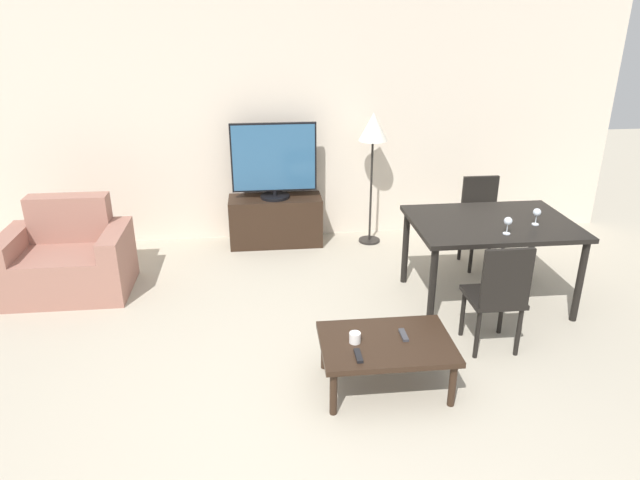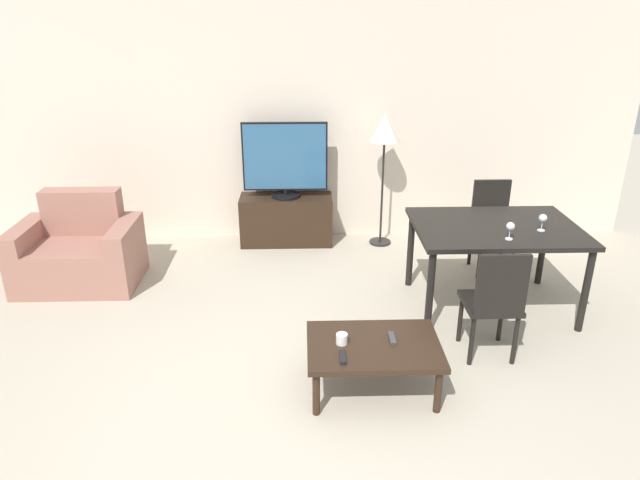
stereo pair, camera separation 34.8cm
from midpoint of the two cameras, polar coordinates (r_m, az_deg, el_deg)
The scene contains 15 objects.
ground_plane at distance 3.67m, azimuth -2.46°, elevation -20.45°, with size 18.00×18.00×0.00m, color #B2A893.
wall_back at distance 6.37m, azimuth -4.91°, elevation 11.95°, with size 7.48×0.06×2.70m.
armchair at distance 5.85m, azimuth -25.44°, elevation -1.91°, with size 1.10×0.75×0.86m.
tv_stand at distance 6.40m, azimuth -6.00°, elevation 1.91°, with size 1.02×0.40×0.54m.
tv at distance 6.19m, azimuth -6.26°, elevation 7.83°, with size 0.92×0.32×0.82m.
coffee_table at distance 3.99m, azimuth 4.12°, elevation -10.61°, with size 0.91×0.63×0.37m.
dining_table at distance 5.13m, azimuth 14.88°, elevation 0.99°, with size 1.38×1.00×0.77m.
dining_chair_near at distance 4.44m, azimuth 15.28°, elevation -5.19°, with size 0.40×0.40×0.90m.
dining_chair_far at distance 5.99m, azimuth 14.23°, elevation 2.20°, with size 0.40×0.40×0.90m.
floor_lamp at distance 6.16m, azimuth 3.69°, elevation 10.57°, with size 0.31×0.31×1.46m.
remote_primary at distance 4.02m, azimuth 5.89°, elevation -9.48°, with size 0.04×0.15×0.02m.
remote_secondary at distance 3.79m, azimuth 1.19°, elevation -11.55°, with size 0.04×0.15×0.02m.
cup_white_near at distance 3.93m, azimuth 0.95°, elevation -9.79°, with size 0.08×0.08×0.07m.
wine_glass_left at distance 5.09m, azimuth 19.06°, elevation 2.51°, with size 0.07×0.07×0.15m.
wine_glass_center at distance 4.80m, azimuth 16.34°, elevation 1.69°, with size 0.07×0.07×0.15m.
Camera 1 is at (-0.32, -2.68, 2.49)m, focal length 32.00 mm.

